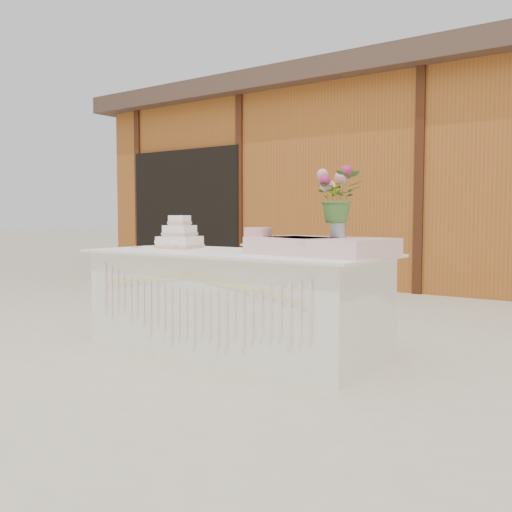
# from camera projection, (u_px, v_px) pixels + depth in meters

# --- Properties ---
(ground) EXTENTS (80.00, 80.00, 0.00)m
(ground) POSITION_uv_depth(u_px,v_px,m) (233.00, 351.00, 4.41)
(ground) COLOR beige
(ground) RESTS_ON ground
(barn) EXTENTS (12.60, 4.60, 3.30)m
(barn) POSITION_uv_depth(u_px,v_px,m) (463.00, 177.00, 9.15)
(barn) COLOR #9D4F20
(barn) RESTS_ON ground
(cake_table) EXTENTS (2.40, 1.00, 0.77)m
(cake_table) POSITION_uv_depth(u_px,v_px,m) (233.00, 301.00, 4.38)
(cake_table) COLOR white
(cake_table) RESTS_ON ground
(wedding_cake) EXTENTS (0.37, 0.37, 0.28)m
(wedding_cake) POSITION_uv_depth(u_px,v_px,m) (180.00, 237.00, 4.81)
(wedding_cake) COLOR white
(wedding_cake) RESTS_ON cake_table
(pink_cake_stand) EXTENTS (0.26, 0.26, 0.19)m
(pink_cake_stand) POSITION_uv_depth(u_px,v_px,m) (258.00, 239.00, 4.21)
(pink_cake_stand) COLOR silver
(pink_cake_stand) RESTS_ON cake_table
(satin_runner) EXTENTS (1.04, 0.69, 0.12)m
(satin_runner) POSITION_uv_depth(u_px,v_px,m) (320.00, 246.00, 3.99)
(satin_runner) COLOR beige
(satin_runner) RESTS_ON cake_table
(flower_vase) EXTENTS (0.11, 0.11, 0.15)m
(flower_vase) POSITION_uv_depth(u_px,v_px,m) (338.00, 227.00, 3.98)
(flower_vase) COLOR #A9A8AD
(flower_vase) RESTS_ON satin_runner
(bouquet) EXTENTS (0.42, 0.41, 0.36)m
(bouquet) POSITION_uv_depth(u_px,v_px,m) (339.00, 190.00, 3.96)
(bouquet) COLOR #40702C
(bouquet) RESTS_ON flower_vase
(loose_flowers) EXTENTS (0.18, 0.33, 0.02)m
(loose_flowers) POSITION_uv_depth(u_px,v_px,m) (143.00, 246.00, 4.98)
(loose_flowers) COLOR pink
(loose_flowers) RESTS_ON cake_table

